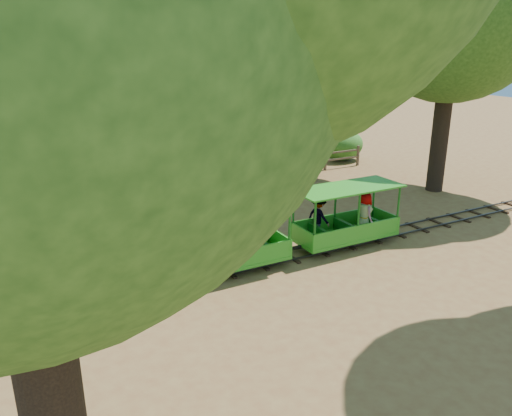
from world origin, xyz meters
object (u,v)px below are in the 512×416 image
locomotive (101,240)px  carriage_rear (343,221)px  carriage_front (226,245)px  fence (189,176)px

locomotive → carriage_rear: (7.11, -0.02, -0.74)m
carriage_front → carriage_rear: (3.90, 0.01, 0.02)m
carriage_front → carriage_rear: 3.90m
carriage_front → locomotive: bearing=179.5°
carriage_rear → fence: size_ratio=0.19×
locomotive → carriage_front: locomotive is taller
locomotive → carriage_front: 3.30m
locomotive → carriage_front: bearing=-0.5°
locomotive → carriage_rear: 7.15m
locomotive → carriage_rear: bearing=-0.2°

